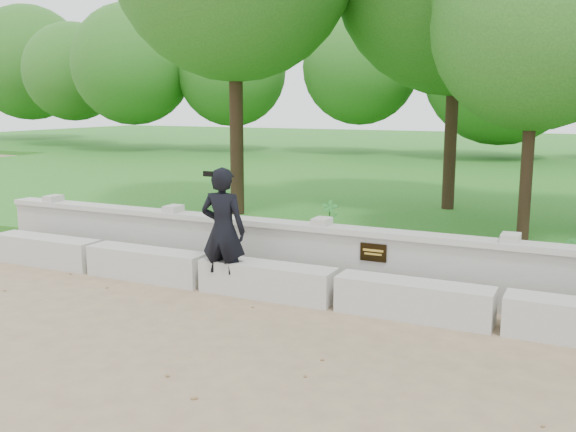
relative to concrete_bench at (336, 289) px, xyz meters
name	(u,v)px	position (x,y,z in m)	size (l,w,h in m)	color
ground	(268,359)	(0.00, -1.90, -0.22)	(80.00, 80.00, 0.00)	#9C8460
lawn	(485,186)	(0.00, 12.10, -0.10)	(40.00, 22.00, 0.25)	#1E6918
concrete_bench	(336,289)	(0.00, 0.00, 0.00)	(11.90, 0.45, 0.45)	beige
parapet_wall	(355,259)	(0.00, 0.70, 0.24)	(12.50, 0.35, 0.90)	#B4B2AA
man_main	(223,231)	(-1.61, -0.10, 0.64)	(0.68, 0.61, 1.73)	black
tree_near_right	(537,10)	(1.90, 3.30, 3.72)	(3.16, 3.16, 5.28)	#382619
shrub_a	(330,217)	(-1.37, 3.16, 0.33)	(0.32, 0.22, 0.60)	#2B802F
shrub_b	(566,258)	(2.61, 1.85, 0.28)	(0.28, 0.23, 0.51)	#2B802F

